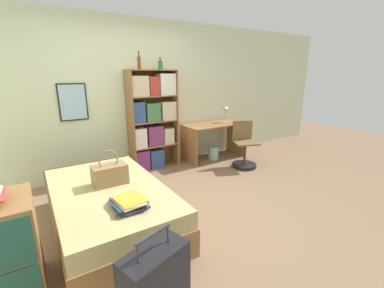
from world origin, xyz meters
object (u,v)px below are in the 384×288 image
at_px(handbag, 110,174).
at_px(desk_chair, 244,152).
at_px(bookcase, 152,120).
at_px(book_stack_on_bed, 129,202).
at_px(bottle_brown, 160,65).
at_px(desk, 214,134).
at_px(waste_bin, 213,153).
at_px(desk_lamp, 226,111).
at_px(bottle_green, 139,62).
at_px(bed, 109,206).

distance_m(handbag, desk_chair, 2.68).
height_order(bookcase, desk_chair, bookcase).
xyz_separation_m(book_stack_on_bed, bottle_brown, (1.34, 2.01, 1.30)).
relative_size(bookcase, desk, 1.42).
xyz_separation_m(bookcase, desk, (1.28, -0.13, -0.39)).
bearing_deg(handbag, waste_bin, 26.31).
height_order(book_stack_on_bed, desk_lamp, desk_lamp).
xyz_separation_m(handbag, bookcase, (1.14, 1.36, 0.29)).
bearing_deg(bottle_green, book_stack_on_bed, -115.65).
bearing_deg(desk_chair, bed, -167.27).
xyz_separation_m(bookcase, waste_bin, (1.23, -0.19, -0.76)).
height_order(bottle_green, waste_bin, bottle_green).
relative_size(desk_chair, waste_bin, 3.21).
relative_size(bed, book_stack_on_bed, 5.04).
xyz_separation_m(bed, bottle_green, (1.01, 1.41, 1.62)).
distance_m(book_stack_on_bed, desk_lamp, 3.32).
xyz_separation_m(desk, desk_lamp, (0.31, 0.01, 0.45)).
relative_size(book_stack_on_bed, desk, 0.31).
relative_size(bed, bottle_green, 6.94).
bearing_deg(bed, handbag, 47.97).
bearing_deg(desk, bottle_brown, 171.91).
height_order(desk, desk_chair, desk_chair).
xyz_separation_m(desk_chair, waste_bin, (-0.24, 0.63, -0.14)).
xyz_separation_m(handbag, waste_bin, (2.37, 1.17, -0.47)).
bearing_deg(book_stack_on_bed, bottle_brown, 56.22).
bearing_deg(bottle_brown, bottle_green, -175.64).
height_order(desk_lamp, desk_chair, desk_lamp).
bearing_deg(desk_lamp, handbag, -155.55).
relative_size(desk_lamp, desk_chair, 0.44).
bearing_deg(bottle_green, desk, -4.76).
distance_m(bottle_brown, desk_chair, 2.17).
bearing_deg(bottle_green, handbag, -125.18).
height_order(book_stack_on_bed, bottle_green, bottle_green).
distance_m(bottle_green, waste_bin, 2.24).
bearing_deg(waste_bin, bottle_green, 172.60).
relative_size(bottle_brown, desk_chair, 0.23).
bearing_deg(desk_chair, desk, 105.29).
distance_m(bottle_brown, desk_lamp, 1.64).
xyz_separation_m(book_stack_on_bed, bookcase, (1.13, 1.98, 0.36)).
bearing_deg(bottle_brown, handbag, -134.24).
xyz_separation_m(bed, handbag, (0.05, 0.06, 0.37)).
xyz_separation_m(handbag, desk, (2.42, 1.23, -0.10)).
distance_m(bottle_brown, desk, 1.71).
bearing_deg(bottle_brown, bed, -134.15).
height_order(bookcase, desk_lamp, bookcase).
xyz_separation_m(handbag, book_stack_on_bed, (0.01, -0.62, -0.07)).
bearing_deg(bookcase, bed, -129.98).
xyz_separation_m(bottle_green, desk_lamp, (1.77, -0.11, -0.91)).
height_order(bottle_green, desk_chair, bottle_green).
xyz_separation_m(desk_lamp, desk_chair, (-0.12, -0.70, -0.68)).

